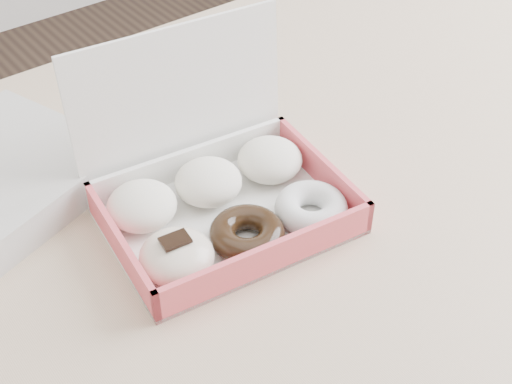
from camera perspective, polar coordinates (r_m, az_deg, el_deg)
table at (r=0.99m, az=2.96°, el=-0.19°), size 1.20×0.80×0.75m
donut_box at (r=0.82m, az=-3.05°, el=-0.24°), size 0.29×0.25×0.20m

